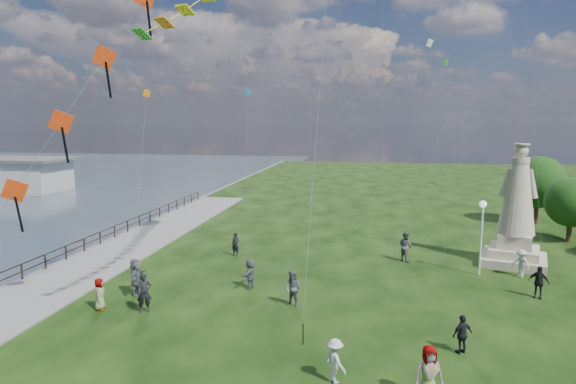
% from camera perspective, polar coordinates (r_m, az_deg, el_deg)
% --- Properties ---
extents(waterfront, '(200.00, 200.00, 1.51)m').
position_cam_1_polar(waterfront, '(31.69, -26.27, -9.07)').
color(waterfront, '#323D4C').
rests_on(waterfront, ground).
extents(statue, '(4.68, 4.68, 7.62)m').
position_cam_1_polar(statue, '(33.37, 25.44, -2.94)').
color(statue, tan).
rests_on(statue, ground).
extents(lamppost, '(0.41, 0.41, 4.44)m').
position_cam_1_polar(lamppost, '(30.08, 22.02, -3.29)').
color(lamppost, silver).
rests_on(lamppost, ground).
extents(tree_row, '(7.73, 15.82, 5.97)m').
position_cam_1_polar(tree_row, '(43.12, 30.70, -0.28)').
color(tree_row, '#382314').
rests_on(tree_row, ground).
extents(person_0, '(0.83, 0.73, 1.90)m').
position_cam_1_polar(person_0, '(24.19, -16.68, -11.37)').
color(person_0, black).
rests_on(person_0, ground).
extents(person_1, '(1.02, 0.87, 1.79)m').
position_cam_1_polar(person_1, '(23.89, 0.59, -11.38)').
color(person_1, '#595960').
rests_on(person_1, ground).
extents(person_2, '(1.08, 1.09, 1.57)m').
position_cam_1_polar(person_2, '(17.70, 5.59, -19.29)').
color(person_2, silver).
rests_on(person_2, ground).
extents(person_3, '(1.02, 0.89, 1.56)m').
position_cam_1_polar(person_3, '(20.65, 19.96, -15.56)').
color(person_3, black).
rests_on(person_3, ground).
extents(person_4, '(1.04, 0.79, 1.89)m').
position_cam_1_polar(person_4, '(17.15, 16.33, -19.97)').
color(person_4, '#595960').
rests_on(person_4, ground).
extents(person_5, '(1.03, 1.87, 1.92)m').
position_cam_1_polar(person_5, '(26.64, -17.58, -9.53)').
color(person_5, '#595960').
rests_on(person_5, ground).
extents(person_6, '(0.65, 0.51, 1.57)m').
position_cam_1_polar(person_6, '(32.57, -6.25, -6.20)').
color(person_6, black).
rests_on(person_6, ground).
extents(person_7, '(1.03, 1.09, 1.93)m').
position_cam_1_polar(person_7, '(32.13, 13.75, -6.27)').
color(person_7, '#595960').
rests_on(person_7, ground).
extents(person_8, '(1.11, 1.14, 1.62)m').
position_cam_1_polar(person_8, '(31.28, 25.90, -7.59)').
color(person_8, silver).
rests_on(person_8, ground).
extents(person_9, '(1.11, 0.89, 1.68)m').
position_cam_1_polar(person_9, '(28.07, 27.55, -9.44)').
color(person_9, black).
rests_on(person_9, ground).
extents(person_10, '(0.67, 0.86, 1.55)m').
position_cam_1_polar(person_10, '(25.24, -21.43, -11.18)').
color(person_10, '#595960').
rests_on(person_10, ground).
extents(person_11, '(0.80, 1.56, 1.62)m').
position_cam_1_polar(person_11, '(26.44, -4.52, -9.62)').
color(person_11, '#595960').
rests_on(person_11, ground).
extents(red_kite_train, '(9.74, 9.35, 20.29)m').
position_cam_1_polar(red_kite_train, '(22.84, -19.16, 17.03)').
color(red_kite_train, black).
rests_on(red_kite_train, ground).
extents(small_kites, '(28.31, 16.74, 32.82)m').
position_cam_1_polar(small_kites, '(39.15, 8.63, 16.60)').
color(small_kites, '#17778C').
rests_on(small_kites, ground).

